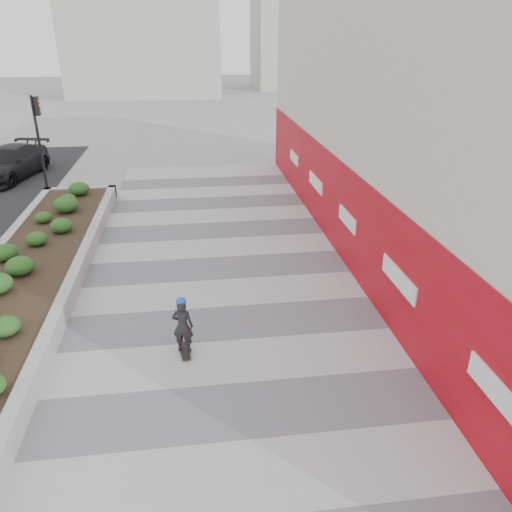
# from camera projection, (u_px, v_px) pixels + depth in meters

# --- Properties ---
(ground) EXTENTS (160.00, 160.00, 0.00)m
(ground) POSITION_uv_depth(u_px,v_px,m) (253.00, 486.00, 8.11)
(ground) COLOR gray
(ground) RESTS_ON ground
(walkway) EXTENTS (8.00, 36.00, 0.01)m
(walkway) POSITION_uv_depth(u_px,v_px,m) (235.00, 372.00, 10.81)
(walkway) COLOR #A8A8AD
(walkway) RESTS_ON ground
(building) EXTENTS (6.04, 24.08, 8.00)m
(building) POSITION_uv_depth(u_px,v_px,m) (439.00, 128.00, 15.40)
(building) COLOR beige
(building) RESTS_ON ground
(planter) EXTENTS (3.00, 18.00, 0.90)m
(planter) POSITION_uv_depth(u_px,v_px,m) (20.00, 285.00, 13.58)
(planter) COLOR #9E9EA0
(planter) RESTS_ON ground
(traffic_signal_near) EXTENTS (0.33, 0.28, 4.20)m
(traffic_signal_near) POSITION_uv_depth(u_px,v_px,m) (39.00, 129.00, 21.87)
(traffic_signal_near) COLOR black
(traffic_signal_near) RESTS_ON ground
(manhole_cover) EXTENTS (0.44, 0.44, 0.01)m
(manhole_cover) POSITION_uv_depth(u_px,v_px,m) (258.00, 370.00, 10.87)
(manhole_cover) COLOR #595654
(manhole_cover) RESTS_ON ground
(skateboarder) EXTENTS (0.54, 0.74, 1.46)m
(skateboarder) POSITION_uv_depth(u_px,v_px,m) (183.00, 325.00, 11.14)
(skateboarder) COLOR beige
(skateboarder) RESTS_ON ground
(car_dark) EXTENTS (3.28, 5.61, 1.53)m
(car_dark) POSITION_uv_depth(u_px,v_px,m) (9.00, 163.00, 24.57)
(car_dark) COLOR black
(car_dark) RESTS_ON ground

